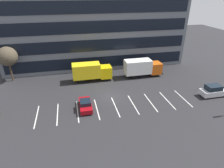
% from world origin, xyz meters
% --- Properties ---
extents(ground_plane, '(120.00, 120.00, 0.00)m').
position_xyz_m(ground_plane, '(0.00, 0.00, 0.00)').
color(ground_plane, '#262628').
extents(office_building, '(38.68, 13.53, 18.00)m').
position_xyz_m(office_building, '(0.00, 17.95, 9.00)').
color(office_building, slate).
rests_on(office_building, ground_plane).
extents(lot_markings, '(22.54, 5.40, 0.01)m').
position_xyz_m(lot_markings, '(0.00, -3.14, 0.00)').
color(lot_markings, silver).
rests_on(lot_markings, ground_plane).
extents(box_truck_yellow_all, '(7.42, 2.46, 3.44)m').
position_xyz_m(box_truck_yellow_all, '(-2.29, 6.76, 1.94)').
color(box_truck_yellow_all, yellow).
rests_on(box_truck_yellow_all, ground_plane).
extents(box_truck_orange, '(7.47, 2.47, 3.46)m').
position_xyz_m(box_truck_orange, '(7.77, 6.55, 1.95)').
color(box_truck_orange, '#D85914').
rests_on(box_truck_orange, ground_plane).
extents(sedan_maroon, '(1.69, 4.03, 1.44)m').
position_xyz_m(sedan_maroon, '(-4.40, -2.67, 0.68)').
color(sedan_maroon, maroon).
rests_on(sedan_maroon, ground_plane).
extents(suv_silver, '(4.31, 1.83, 1.95)m').
position_xyz_m(suv_silver, '(16.31, -3.48, 0.94)').
color(suv_silver, silver).
rests_on(suv_silver, ground_plane).
extents(bare_tree, '(3.53, 3.53, 6.63)m').
position_xyz_m(bare_tree, '(-17.00, 9.94, 4.84)').
color(bare_tree, '#473323').
rests_on(bare_tree, ground_plane).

